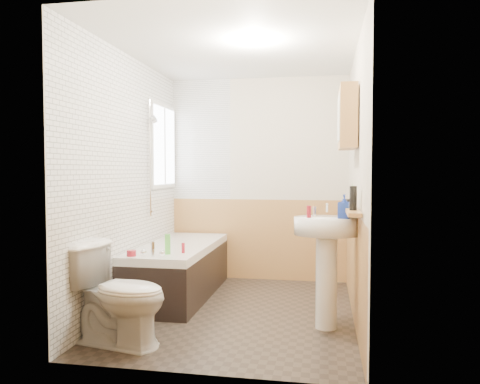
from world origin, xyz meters
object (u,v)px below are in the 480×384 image
at_px(toilet, 118,294).
at_px(medicine_cabinet, 347,118).
at_px(sink, 327,249).
at_px(pine_shelf, 351,209).
at_px(bathtub, 179,269).

bearing_deg(toilet, medicine_cabinet, -50.72).
bearing_deg(toilet, sink, -55.46).
relative_size(toilet, sink, 0.74).
bearing_deg(pine_shelf, bathtub, 157.83).
bearing_deg(pine_shelf, sink, -166.08).
height_order(sink, medicine_cabinet, medicine_cabinet).
height_order(toilet, medicine_cabinet, medicine_cabinet).
bearing_deg(sink, toilet, -170.89).
bearing_deg(sink, medicine_cabinet, 41.90).
distance_m(toilet, medicine_cabinet, 2.46).
relative_size(toilet, medicine_cabinet, 1.33).
distance_m(pine_shelf, medicine_cabinet, 0.82).
xyz_separation_m(bathtub, sink, (1.57, -0.77, 0.39)).
bearing_deg(medicine_cabinet, bathtub, 163.42).
distance_m(bathtub, medicine_cabinet, 2.38).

